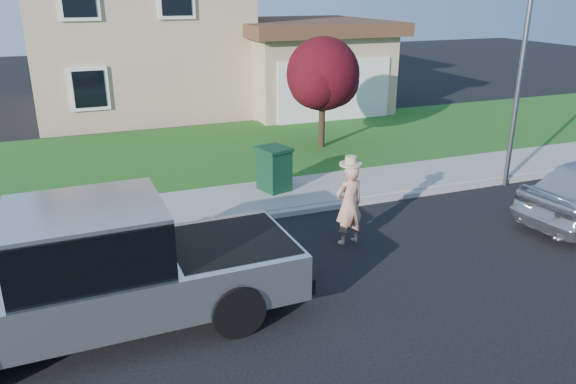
# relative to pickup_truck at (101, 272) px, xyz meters

# --- Properties ---
(ground) EXTENTS (80.00, 80.00, 0.00)m
(ground) POSITION_rel_pickup_truck_xyz_m (2.76, 0.27, -0.93)
(ground) COLOR black
(ground) RESTS_ON ground
(curb) EXTENTS (40.00, 0.20, 0.12)m
(curb) POSITION_rel_pickup_truck_xyz_m (3.76, 3.17, -0.87)
(curb) COLOR gray
(curb) RESTS_ON ground
(sidewalk) EXTENTS (40.00, 2.00, 0.15)m
(sidewalk) POSITION_rel_pickup_truck_xyz_m (3.76, 4.27, -0.85)
(sidewalk) COLOR gray
(sidewalk) RESTS_ON ground
(lawn) EXTENTS (40.00, 7.00, 0.10)m
(lawn) POSITION_rel_pickup_truck_xyz_m (3.76, 8.77, -0.88)
(lawn) COLOR #175119
(lawn) RESTS_ON ground
(house) EXTENTS (14.00, 11.30, 6.85)m
(house) POSITION_rel_pickup_truck_xyz_m (4.08, 16.65, 2.24)
(house) COLOR tan
(house) RESTS_ON ground
(pickup_truck) EXTENTS (6.12, 2.37, 1.99)m
(pickup_truck) POSITION_rel_pickup_truck_xyz_m (0.00, 0.00, 0.00)
(pickup_truck) COLOR black
(pickup_truck) RESTS_ON ground
(woman) EXTENTS (0.65, 0.47, 1.84)m
(woman) POSITION_rel_pickup_truck_xyz_m (4.80, 1.33, -0.06)
(woman) COLOR tan
(woman) RESTS_ON ground
(ornamental_tree) EXTENTS (2.50, 2.25, 3.43)m
(ornamental_tree) POSITION_rel_pickup_truck_xyz_m (7.26, 7.94, 1.36)
(ornamental_tree) COLOR black
(ornamental_tree) RESTS_ON lawn
(trash_bin) EXTENTS (0.85, 0.92, 1.09)m
(trash_bin) POSITION_rel_pickup_truck_xyz_m (4.37, 4.51, -0.23)
(trash_bin) COLOR #0D321C
(trash_bin) RESTS_ON sidewalk
(street_lamp) EXTENTS (0.41, 0.68, 5.26)m
(street_lamp) POSITION_rel_pickup_truck_xyz_m (10.26, 2.97, 2.07)
(street_lamp) COLOR slate
(street_lamp) RESTS_ON ground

